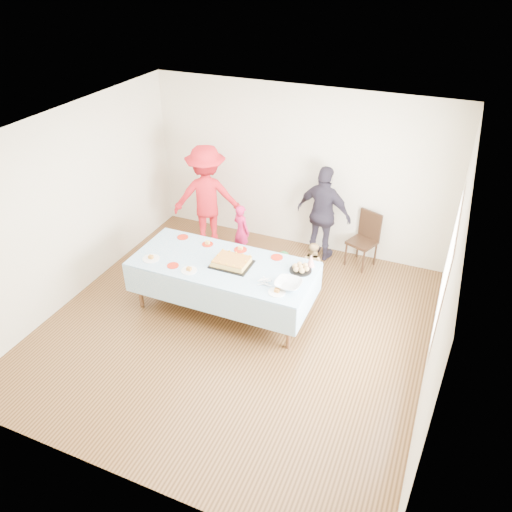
{
  "coord_description": "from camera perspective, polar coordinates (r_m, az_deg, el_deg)",
  "views": [
    {
      "loc": [
        2.31,
        -4.75,
        4.48
      ],
      "look_at": [
        0.18,
        0.3,
        1.02
      ],
      "focal_mm": 35.0,
      "sensor_mm": 36.0,
      "label": 1
    }
  ],
  "objects": [
    {
      "name": "plate_red_near",
      "position": [
        6.81,
        -9.47,
        -1.08
      ],
      "size": [
        0.16,
        0.16,
        0.01
      ],
      "primitive_type": "cylinder",
      "color": "red",
      "rests_on": "party_table"
    },
    {
      "name": "plate_white_mid",
      "position": [
        6.67,
        -7.65,
        -1.66
      ],
      "size": [
        0.21,
        0.21,
        0.01
      ],
      "primitive_type": "cylinder",
      "color": "white",
      "rests_on": "party_table"
    },
    {
      "name": "plate_red_far_b",
      "position": [
        7.22,
        -5.56,
        1.36
      ],
      "size": [
        0.16,
        0.16,
        0.01
      ],
      "primitive_type": "cylinder",
      "color": "red",
      "rests_on": "party_table"
    },
    {
      "name": "plate_red_far_c",
      "position": [
        7.06,
        -1.79,
        0.73
      ],
      "size": [
        0.18,
        0.18,
        0.01
      ],
      "primitive_type": "cylinder",
      "color": "red",
      "rests_on": "party_table"
    },
    {
      "name": "dining_chair",
      "position": [
        8.14,
        12.39,
        2.22
      ],
      "size": [
        0.51,
        0.51,
        0.91
      ],
      "rotation": [
        0.0,
        0.0,
        -0.38
      ],
      "color": "black",
      "rests_on": "ground"
    },
    {
      "name": "toddler_mid",
      "position": [
        7.25,
        3.06,
        -2.2
      ],
      "size": [
        0.43,
        0.33,
        0.76
      ],
      "primitive_type": "imported",
      "rotation": [
        0.0,
        0.0,
        3.41
      ],
      "color": "#22662C",
      "rests_on": "ground"
    },
    {
      "name": "birthday_cake",
      "position": [
        6.73,
        -2.8,
        -0.68
      ],
      "size": [
        0.53,
        0.41,
        0.09
      ],
      "color": "black",
      "rests_on": "party_table"
    },
    {
      "name": "plate_red_far_d",
      "position": [
        6.9,
        2.39,
        -0.15
      ],
      "size": [
        0.17,
        0.17,
        0.01
      ],
      "primitive_type": "cylinder",
      "color": "red",
      "rests_on": "party_table"
    },
    {
      "name": "rolls_tray",
      "position": [
        6.63,
        5.12,
        -1.41
      ],
      "size": [
        0.3,
        0.3,
        0.09
      ],
      "color": "black",
      "rests_on": "party_table"
    },
    {
      "name": "room_walls",
      "position": [
        5.92,
        -2.25,
        5.01
      ],
      "size": [
        5.04,
        5.04,
        2.72
      ],
      "color": "beige",
      "rests_on": "ground"
    },
    {
      "name": "fork_pile",
      "position": [
        6.36,
        1.12,
        -2.91
      ],
      "size": [
        0.24,
        0.18,
        0.07
      ],
      "primitive_type": null,
      "color": "white",
      "rests_on": "party_table"
    },
    {
      "name": "party_hat",
      "position": [
        6.7,
        6.29,
        -0.5
      ],
      "size": [
        0.11,
        0.11,
        0.18
      ],
      "primitive_type": "cone",
      "color": "white",
      "rests_on": "party_table"
    },
    {
      "name": "punch_bowl",
      "position": [
        6.31,
        3.7,
        -3.25
      ],
      "size": [
        0.34,
        0.34,
        0.08
      ],
      "primitive_type": "imported",
      "color": "silver",
      "rests_on": "party_table"
    },
    {
      "name": "adult_right",
      "position": [
        8.06,
        7.73,
        4.77
      ],
      "size": [
        0.99,
        0.56,
        1.6
      ],
      "primitive_type": "imported",
      "rotation": [
        0.0,
        0.0,
        2.95
      ],
      "color": "#2A2532",
      "rests_on": "ground"
    },
    {
      "name": "party_table",
      "position": [
        6.82,
        -3.81,
        -1.2
      ],
      "size": [
        2.5,
        1.1,
        0.78
      ],
      "color": "#50301B",
      "rests_on": "ground"
    },
    {
      "name": "toddler_left",
      "position": [
        8.2,
        -1.68,
        2.91
      ],
      "size": [
        0.4,
        0.34,
        0.92
      ],
      "primitive_type": "imported",
      "rotation": [
        0.0,
        0.0,
        2.71
      ],
      "color": "#E11C5B",
      "rests_on": "ground"
    },
    {
      "name": "adult_left",
      "position": [
        8.38,
        -5.61,
        6.74
      ],
      "size": [
        1.31,
        1.06,
        1.77
      ],
      "primitive_type": "imported",
      "rotation": [
        0.0,
        0.0,
        3.55
      ],
      "color": "red",
      "rests_on": "ground"
    },
    {
      "name": "plate_white_left",
      "position": [
        7.01,
        -11.9,
        -0.3
      ],
      "size": [
        0.24,
        0.24,
        0.01
      ],
      "primitive_type": "cylinder",
      "color": "white",
      "rests_on": "party_table"
    },
    {
      "name": "ground",
      "position": [
        6.93,
        -2.37,
        -8.07
      ],
      "size": [
        5.0,
        5.0,
        0.0
      ],
      "primitive_type": "plane",
      "color": "#402812",
      "rests_on": "ground"
    },
    {
      "name": "toddler_right",
      "position": [
        7.53,
        6.39,
        -1.01
      ],
      "size": [
        0.43,
        0.37,
        0.75
      ],
      "primitive_type": "imported",
      "rotation": [
        0.0,
        0.0,
        2.86
      ],
      "color": "tan",
      "rests_on": "ground"
    },
    {
      "name": "plate_red_far_a",
      "position": [
        7.44,
        -8.37,
        2.15
      ],
      "size": [
        0.17,
        0.17,
        0.01
      ],
      "primitive_type": "cylinder",
      "color": "red",
      "rests_on": "party_table"
    },
    {
      "name": "plate_white_right",
      "position": [
        6.23,
        2.39,
        -4.15
      ],
      "size": [
        0.22,
        0.22,
        0.01
      ],
      "primitive_type": "cylinder",
      "color": "white",
      "rests_on": "party_table"
    }
  ]
}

